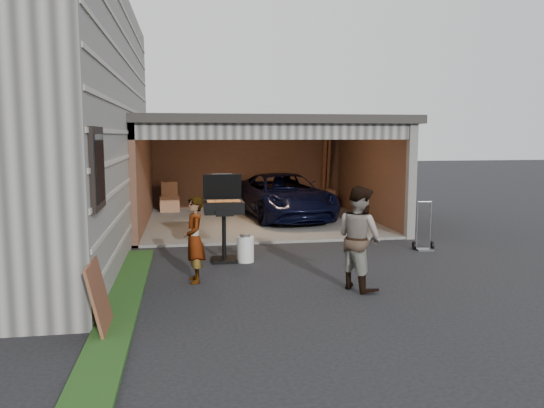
{
  "coord_description": "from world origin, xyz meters",
  "views": [
    {
      "loc": [
        -1.33,
        -8.1,
        2.44
      ],
      "look_at": [
        0.29,
        1.66,
        1.15
      ],
      "focal_mm": 35.0,
      "sensor_mm": 36.0,
      "label": 1
    }
  ],
  "objects_px": {
    "woman": "(194,240)",
    "bbq_grill": "(224,210)",
    "minivan": "(283,198)",
    "plywood_panel": "(99,298)",
    "hand_truck": "(424,240)",
    "propane_tank": "(245,249)",
    "man": "(359,238)"
  },
  "relations": [
    {
      "from": "woman",
      "to": "bbq_grill",
      "type": "distance_m",
      "value": 1.57
    },
    {
      "from": "minivan",
      "to": "woman",
      "type": "bearing_deg",
      "value": -120.7
    },
    {
      "from": "bbq_grill",
      "to": "plywood_panel",
      "type": "distance_m",
      "value": 4.01
    },
    {
      "from": "hand_truck",
      "to": "minivan",
      "type": "bearing_deg",
      "value": 122.28
    },
    {
      "from": "minivan",
      "to": "bbq_grill",
      "type": "xyz_separation_m",
      "value": [
        -2.08,
        -4.86,
        0.36
      ]
    },
    {
      "from": "minivan",
      "to": "plywood_panel",
      "type": "relative_size",
      "value": 5.05
    },
    {
      "from": "propane_tank",
      "to": "plywood_panel",
      "type": "xyz_separation_m",
      "value": [
        -2.2,
        -3.39,
        0.2
      ]
    },
    {
      "from": "propane_tank",
      "to": "bbq_grill",
      "type": "bearing_deg",
      "value": 159.63
    },
    {
      "from": "bbq_grill",
      "to": "hand_truck",
      "type": "relative_size",
      "value": 1.59
    },
    {
      "from": "bbq_grill",
      "to": "man",
      "type": "bearing_deg",
      "value": -48.62
    },
    {
      "from": "man",
      "to": "hand_truck",
      "type": "bearing_deg",
      "value": -66.78
    },
    {
      "from": "propane_tank",
      "to": "plywood_panel",
      "type": "relative_size",
      "value": 0.55
    },
    {
      "from": "man",
      "to": "plywood_panel",
      "type": "height_order",
      "value": "man"
    },
    {
      "from": "bbq_grill",
      "to": "minivan",
      "type": "bearing_deg",
      "value": 66.82
    },
    {
      "from": "bbq_grill",
      "to": "propane_tank",
      "type": "relative_size",
      "value": 3.41
    },
    {
      "from": "propane_tank",
      "to": "plywood_panel",
      "type": "bearing_deg",
      "value": -122.97
    },
    {
      "from": "man",
      "to": "propane_tank",
      "type": "height_order",
      "value": "man"
    },
    {
      "from": "minivan",
      "to": "bbq_grill",
      "type": "height_order",
      "value": "bbq_grill"
    },
    {
      "from": "bbq_grill",
      "to": "hand_truck",
      "type": "distance_m",
      "value": 4.38
    },
    {
      "from": "woman",
      "to": "hand_truck",
      "type": "bearing_deg",
      "value": 102.52
    },
    {
      "from": "woman",
      "to": "propane_tank",
      "type": "distance_m",
      "value": 1.68
    },
    {
      "from": "propane_tank",
      "to": "hand_truck",
      "type": "xyz_separation_m",
      "value": [
        3.89,
        0.45,
        -0.04
      ]
    },
    {
      "from": "bbq_grill",
      "to": "plywood_panel",
      "type": "bearing_deg",
      "value": -116.94
    },
    {
      "from": "propane_tank",
      "to": "hand_truck",
      "type": "distance_m",
      "value": 3.92
    },
    {
      "from": "minivan",
      "to": "hand_truck",
      "type": "height_order",
      "value": "minivan"
    },
    {
      "from": "woman",
      "to": "propane_tank",
      "type": "xyz_separation_m",
      "value": [
        0.99,
        1.27,
        -0.47
      ]
    },
    {
      "from": "plywood_panel",
      "to": "hand_truck",
      "type": "bearing_deg",
      "value": 32.25
    },
    {
      "from": "woman",
      "to": "propane_tank",
      "type": "relative_size",
      "value": 2.92
    },
    {
      "from": "minivan",
      "to": "man",
      "type": "bearing_deg",
      "value": -98.5
    },
    {
      "from": "man",
      "to": "hand_truck",
      "type": "xyz_separation_m",
      "value": [
        2.32,
        2.54,
        -0.62
      ]
    },
    {
      "from": "woman",
      "to": "man",
      "type": "height_order",
      "value": "man"
    },
    {
      "from": "minivan",
      "to": "woman",
      "type": "xyz_separation_m",
      "value": [
        -2.67,
        -6.28,
        0.09
      ]
    }
  ]
}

